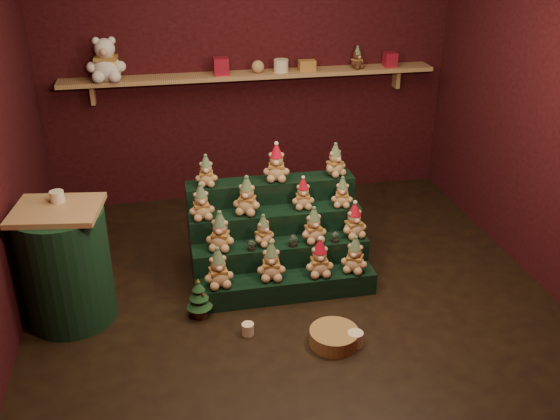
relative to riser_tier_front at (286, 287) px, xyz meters
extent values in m
plane|color=black|center=(0.05, 0.00, -0.09)|extent=(4.00, 4.00, 0.00)
cube|color=black|center=(0.05, 2.05, 1.31)|extent=(4.00, 0.10, 2.80)
cube|color=black|center=(0.05, -2.05, 1.31)|extent=(4.00, 0.10, 2.80)
cube|color=tan|center=(0.05, 1.87, 1.21)|extent=(3.60, 0.26, 0.04)
cube|color=tan|center=(-1.45, 1.94, 1.09)|extent=(0.04, 0.12, 0.20)
cube|color=tan|center=(1.55, 1.94, 1.09)|extent=(0.04, 0.12, 0.20)
cube|color=black|center=(0.00, 0.00, 0.00)|extent=(1.40, 0.22, 0.18)
cube|color=black|center=(0.00, 0.22, 0.09)|extent=(1.40, 0.22, 0.36)
cube|color=black|center=(0.00, 0.44, 0.18)|extent=(1.40, 0.22, 0.54)
cube|color=black|center=(0.00, 0.66, 0.27)|extent=(1.40, 0.22, 0.72)
cylinder|color=black|center=(-0.24, 0.16, 0.28)|extent=(0.06, 0.06, 0.02)
sphere|color=white|center=(-0.24, 0.16, 0.32)|extent=(0.06, 0.06, 0.06)
cylinder|color=black|center=(0.08, 0.16, 0.28)|extent=(0.07, 0.07, 0.03)
sphere|color=white|center=(0.08, 0.16, 0.33)|extent=(0.07, 0.07, 0.07)
cylinder|color=black|center=(0.43, 0.16, 0.28)|extent=(0.06, 0.06, 0.02)
sphere|color=white|center=(0.43, 0.16, 0.32)|extent=(0.06, 0.06, 0.06)
cube|color=tan|center=(-1.60, 0.06, 0.79)|extent=(0.65, 0.57, 0.04)
cylinder|color=black|center=(-1.60, 0.06, 0.34)|extent=(0.63, 0.63, 0.86)
cylinder|color=beige|center=(-1.60, 0.16, 0.85)|extent=(0.10, 0.10, 0.08)
cylinder|color=#472B19|center=(-0.68, -0.12, -0.07)|extent=(0.10, 0.10, 0.05)
cone|color=#143719|center=(-0.68, -0.12, 0.04)|extent=(0.19, 0.19, 0.10)
cone|color=#143719|center=(-0.68, -0.12, 0.11)|extent=(0.14, 0.14, 0.09)
cone|color=#143719|center=(-0.68, -0.12, 0.17)|extent=(0.10, 0.10, 0.07)
cone|color=gold|center=(-0.68, -0.12, 0.22)|extent=(0.03, 0.03, 0.03)
cylinder|color=beige|center=(-0.37, -0.41, -0.05)|extent=(0.09, 0.09, 0.09)
cylinder|color=beige|center=(0.34, -0.69, -0.03)|extent=(0.11, 0.11, 0.11)
cylinder|color=olive|center=(0.21, -0.63, -0.04)|extent=(0.44, 0.44, 0.11)
cube|color=maroon|center=(-0.25, 1.85, 1.31)|extent=(0.14, 0.14, 0.16)
cylinder|color=beige|center=(0.33, 1.85, 1.29)|extent=(0.14, 0.14, 0.12)
cube|color=maroon|center=(1.43, 1.85, 1.30)|extent=(0.12, 0.12, 0.14)
sphere|color=tan|center=(0.11, 1.85, 1.29)|extent=(0.12, 0.12, 0.12)
cube|color=#D2621D|center=(0.59, 1.85, 1.28)|extent=(0.16, 0.10, 0.10)
camera|label=1|loc=(-0.85, -4.00, 2.66)|focal=40.00mm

